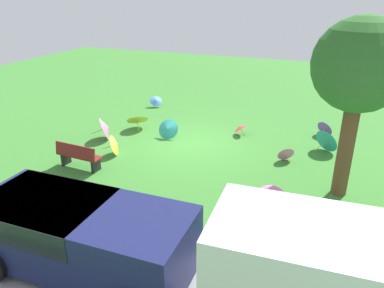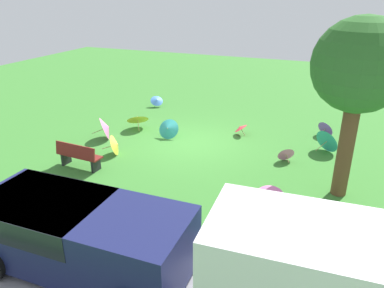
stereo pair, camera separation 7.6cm
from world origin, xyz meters
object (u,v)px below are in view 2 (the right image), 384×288
Objects in this scene: parasol_pink_0 at (270,196)px; parasol_blue_0 at (157,100)px; parasol_purple_0 at (326,128)px; parasol_teal_1 at (329,140)px; parasol_yellow_0 at (116,145)px; parasol_red_0 at (240,128)px; parasol_pink_3 at (285,153)px; shade_tree at (360,68)px; parasol_teal_0 at (168,129)px; park_bench at (78,155)px; parasol_yellow_2 at (138,118)px; parasol_pink_2 at (107,128)px; van_dark at (75,230)px; box_trailer_white at (308,283)px.

parasol_pink_0 reaches higher than parasol_blue_0.
parasol_purple_0 is 0.75× the size of parasol_teal_1.
parasol_red_0 is at bearing -135.54° from parasol_yellow_0.
parasol_red_0 is 2.81m from parasol_pink_3.
shade_tree reaches higher than parasol_teal_0.
parasol_blue_0 is 8.20m from parasol_pink_3.
parasol_blue_0 is 8.84m from parasol_teal_1.
parasol_red_0 is 0.55× the size of parasol_teal_1.
park_bench reaches higher than parasol_purple_0.
parasol_yellow_2 is (4.28, 0.93, 0.14)m from parasol_red_0.
parasol_yellow_0 is (5.91, -1.81, -0.18)m from parasol_pink_0.
parasol_purple_0 is at bearing -145.24° from parasol_yellow_0.
parasol_yellow_0 is at bearing 0.68° from shade_tree.
shade_tree is at bearing 173.02° from parasol_pink_2.
parasol_blue_0 is (3.83, -11.14, -0.56)m from van_dark.
shade_tree reaches higher than parasol_teal_1.
parasol_teal_1 is (-1.19, -4.97, -0.09)m from parasol_pink_0.
shade_tree is at bearing 137.65° from parasol_pink_3.
parasol_pink_0 is (-6.44, 0.38, 0.09)m from park_bench.
van_dark is 3.76× the size of parasol_yellow_2.
van_dark is at bearing 46.67° from shade_tree.
parasol_yellow_0 is at bearing -37.42° from box_trailer_white.
parasol_yellow_0 is at bearing -17.03° from parasol_pink_0.
parasol_pink_0 is 1.57× the size of parasol_red_0.
parasol_purple_0 is (0.67, -4.72, -3.36)m from shade_tree.
shade_tree is 5.83m from parasol_purple_0.
parasol_blue_0 is at bearing -6.95° from parasol_purple_0.
parasol_yellow_2 is (6.40, -0.90, 0.18)m from parasol_pink_3.
parasol_teal_1 is at bearing -148.99° from park_bench.
parasol_teal_0 reaches higher than parasol_pink_3.
park_bench is 1.93× the size of parasol_teal_0.
parasol_yellow_2 is at bearing 12.33° from parasol_red_0.
parasol_blue_0 is 0.69× the size of parasol_yellow_2.
parasol_pink_3 is at bearing 69.40° from parasol_purple_0.
parasol_pink_2 is at bearing -22.74° from parasol_pink_0.
box_trailer_white is at bearing 90.54° from parasol_teal_1.
van_dark is 0.92× the size of shade_tree.
parasol_yellow_0 is at bearing 135.63° from parasol_pink_2.
shade_tree reaches higher than parasol_pink_3.
parasol_teal_1 is (-4.60, -8.48, -0.45)m from van_dark.
van_dark is 11.79m from parasol_blue_0.
box_trailer_white is 6.08m from shade_tree.
park_bench is 2.06× the size of parasol_purple_0.
parasol_yellow_0 is 1.06× the size of parasol_purple_0.
parasol_blue_0 reaches higher than parasol_pink_3.
parasol_yellow_0 is at bearing 102.98° from parasol_blue_0.
parasol_pink_3 reaches higher than parasol_red_0.
parasol_yellow_0 is at bearing 103.33° from parasol_yellow_2.
parasol_teal_0 is at bearing 28.12° from parasol_red_0.
park_bench reaches higher than parasol_red_0.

